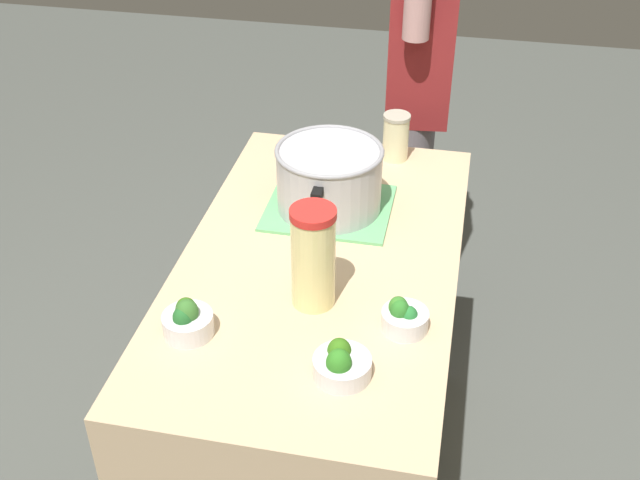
% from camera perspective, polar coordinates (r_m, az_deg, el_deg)
% --- Properties ---
extents(counter_slab, '(1.20, 0.66, 0.91)m').
position_cam_1_polar(counter_slab, '(2.23, 0.00, -10.71)').
color(counter_slab, '#D3B288').
rests_on(counter_slab, ground_plane).
extents(dish_cloth, '(0.28, 0.32, 0.01)m').
position_cam_1_polar(dish_cloth, '(2.10, 0.65, 2.32)').
color(dish_cloth, '#6ABC77').
rests_on(dish_cloth, counter_slab).
extents(cooking_pot, '(0.35, 0.28, 0.17)m').
position_cam_1_polar(cooking_pot, '(2.05, 0.66, 4.50)').
color(cooking_pot, '#B7B7BC').
rests_on(cooking_pot, dish_cloth).
extents(lemonade_pitcher, '(0.10, 0.10, 0.24)m').
position_cam_1_polar(lemonade_pitcher, '(1.72, -0.48, -1.23)').
color(lemonade_pitcher, '#EBDF91').
rests_on(lemonade_pitcher, counter_slab).
extents(mason_jar, '(0.08, 0.08, 0.14)m').
position_cam_1_polar(mason_jar, '(2.32, 5.44, 7.36)').
color(mason_jar, beige).
rests_on(mason_jar, counter_slab).
extents(broccoli_bowl_front, '(0.11, 0.11, 0.09)m').
position_cam_1_polar(broccoli_bowl_front, '(1.72, -9.47, -5.66)').
color(broccoli_bowl_front, silver).
rests_on(broccoli_bowl_front, counter_slab).
extents(broccoli_bowl_center, '(0.10, 0.10, 0.07)m').
position_cam_1_polar(broccoli_bowl_center, '(1.72, 6.00, -5.50)').
color(broccoli_bowl_center, silver).
rests_on(broccoli_bowl_center, counter_slab).
extents(broccoli_bowl_back, '(0.12, 0.12, 0.08)m').
position_cam_1_polar(broccoli_bowl_back, '(1.60, 1.52, -8.85)').
color(broccoli_bowl_back, silver).
rests_on(broccoli_bowl_back, counter_slab).
extents(person_cook, '(0.50, 0.23, 1.69)m').
position_cam_1_polar(person_cook, '(2.72, 6.92, 10.62)').
color(person_cook, slate).
rests_on(person_cook, ground_plane).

